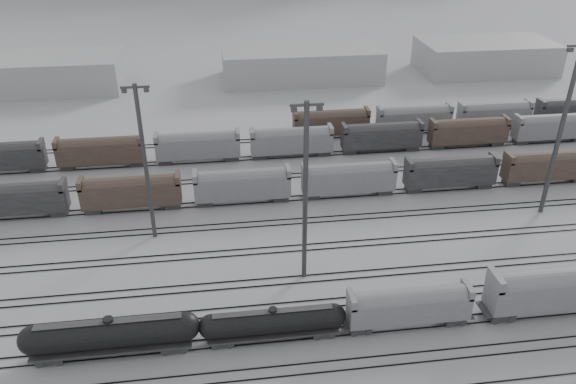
{
  "coord_description": "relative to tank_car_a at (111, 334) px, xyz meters",
  "views": [
    {
      "loc": [
        -12.2,
        -45.68,
        44.23
      ],
      "look_at": [
        -2.46,
        27.09,
        4.0
      ],
      "focal_mm": 35.0,
      "sensor_mm": 36.0,
      "label": 1
    }
  ],
  "objects": [
    {
      "name": "tank_car_a",
      "position": [
        0.0,
        0.0,
        0.0
      ],
      "size": [
        18.74,
        3.12,
        4.63
      ],
      "color": "black",
      "rests_on": "ground"
    },
    {
      "name": "light_mast_c",
      "position": [
        22.38,
        10.73,
        9.88
      ],
      "size": [
        3.79,
        0.61,
        23.67
      ],
      "color": "#3C3C3F",
      "rests_on": "ground"
    },
    {
      "name": "ground",
      "position": [
        24.82,
        -1.0,
        -2.68
      ],
      "size": [
        900.0,
        900.0,
        0.0
      ],
      "primitive_type": "plane",
      "color": "#ABABB0",
      "rests_on": "ground"
    },
    {
      "name": "warehouse_left",
      "position": [
        -35.18,
        94.0,
        1.32
      ],
      "size": [
        50.0,
        18.0,
        8.0
      ],
      "primitive_type": "cube",
      "color": "#949496",
      "rests_on": "ground"
    },
    {
      "name": "warehouse_right",
      "position": [
        84.82,
        94.0,
        1.32
      ],
      "size": [
        35.0,
        18.0,
        8.0
      ],
      "primitive_type": "cube",
      "color": "#949496",
      "rests_on": "ground"
    },
    {
      "name": "bg_string_mid",
      "position": [
        42.82,
        47.0,
        0.12
      ],
      "size": [
        151.0,
        3.0,
        5.6
      ],
      "color": "black",
      "rests_on": "ground"
    },
    {
      "name": "warehouse_mid",
      "position": [
        34.82,
        94.0,
        1.32
      ],
      "size": [
        40.0,
        18.0,
        8.0
      ],
      "primitive_type": "cube",
      "color": "#949496",
      "rests_on": "ground"
    },
    {
      "name": "tank_car_b",
      "position": [
        17.22,
        0.0,
        -0.36
      ],
      "size": [
        16.22,
        2.7,
        4.01
      ],
      "color": "black",
      "rests_on": "ground"
    },
    {
      "name": "hopper_car_b",
      "position": [
        50.35,
        0.0,
        1.02
      ],
      "size": [
        16.72,
        3.32,
        5.98
      ],
      "color": "black",
      "rests_on": "ground"
    },
    {
      "name": "light_mast_b",
      "position": [
        2.66,
        22.76,
        9.31
      ],
      "size": [
        3.62,
        0.58,
        22.61
      ],
      "color": "#3C3C3F",
      "rests_on": "ground"
    },
    {
      "name": "tracks",
      "position": [
        24.82,
        16.5,
        -2.6
      ],
      "size": [
        220.0,
        71.5,
        0.16
      ],
      "color": "black",
      "rests_on": "ground"
    },
    {
      "name": "hopper_car_a",
      "position": [
        32.55,
        0.0,
        0.4
      ],
      "size": [
        13.92,
        2.77,
        4.98
      ],
      "color": "black",
      "rests_on": "ground"
    },
    {
      "name": "light_mast_d",
      "position": [
        61.16,
        21.94,
        11.17
      ],
      "size": [
        4.18,
        0.67,
        26.11
      ],
      "color": "#3C3C3F",
      "rests_on": "ground"
    },
    {
      "name": "bg_string_far",
      "position": [
        60.32,
        55.0,
        0.12
      ],
      "size": [
        66.0,
        3.0,
        5.6
      ],
      "color": "brown",
      "rests_on": "ground"
    },
    {
      "name": "bg_string_near",
      "position": [
        32.82,
        31.0,
        0.12
      ],
      "size": [
        151.0,
        3.0,
        5.6
      ],
      "color": "slate",
      "rests_on": "ground"
    }
  ]
}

